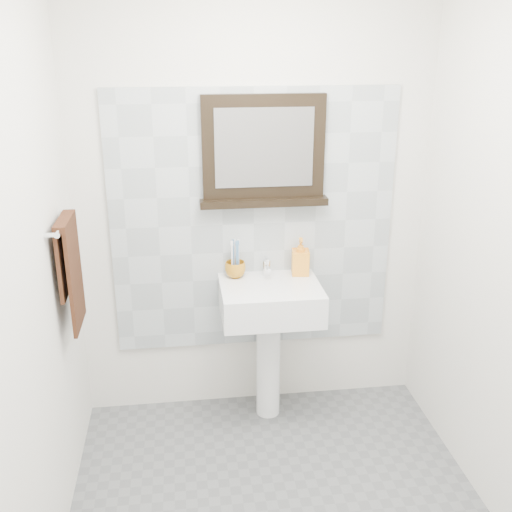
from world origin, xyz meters
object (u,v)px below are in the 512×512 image
(toothbrush_cup, at_px, (235,269))
(hand_towel, at_px, (70,264))
(soap_dispenser, at_px, (301,256))
(framed_mirror, at_px, (264,153))
(pedestal_sink, at_px, (270,314))

(toothbrush_cup, distance_m, hand_towel, 0.94)
(soap_dispenser, distance_m, framed_mirror, 0.62)
(pedestal_sink, height_order, soap_dispenser, soap_dispenser)
(hand_towel, bearing_deg, framed_mirror, 24.02)
(pedestal_sink, relative_size, toothbrush_cup, 8.19)
(framed_mirror, height_order, hand_towel, framed_mirror)
(pedestal_sink, xyz_separation_m, hand_towel, (-1.01, -0.26, 0.45))
(soap_dispenser, xyz_separation_m, framed_mirror, (-0.21, 0.06, 0.58))
(hand_towel, bearing_deg, pedestal_sink, 14.26)
(pedestal_sink, xyz_separation_m, toothbrush_cup, (-0.18, 0.13, 0.23))
(soap_dispenser, relative_size, framed_mirror, 0.31)
(pedestal_sink, relative_size, soap_dispenser, 4.46)
(toothbrush_cup, height_order, framed_mirror, framed_mirror)
(framed_mirror, bearing_deg, hand_towel, -155.98)
(pedestal_sink, bearing_deg, toothbrush_cup, 143.97)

